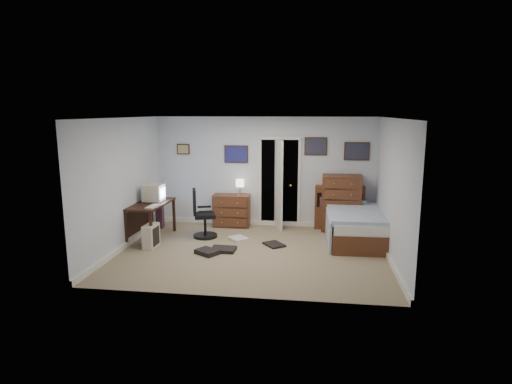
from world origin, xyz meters
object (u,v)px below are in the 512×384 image
computer_desk (147,211)px  office_chair (202,219)px  low_dresser (232,211)px  bed (355,224)px  tall_dresser (341,203)px

computer_desk → office_chair: 1.15m
low_dresser → bed: 2.81m
computer_desk → tall_dresser: (4.03, 1.16, 0.04)m
low_dresser → tall_dresser: (2.47, -0.02, 0.25)m
computer_desk → low_dresser: size_ratio=1.61×
computer_desk → bed: bearing=8.6°
computer_desk → low_dresser: (1.56, 1.19, -0.21)m
office_chair → tall_dresser: size_ratio=0.83×
bed → office_chair: bearing=-176.7°
computer_desk → office_chair: size_ratio=1.29×
low_dresser → tall_dresser: tall_dresser is taller
computer_desk → low_dresser: bearing=39.6°
bed → computer_desk: bearing=-174.9°
office_chair → low_dresser: (0.44, 0.96, -0.03)m
office_chair → tall_dresser: bearing=0.3°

